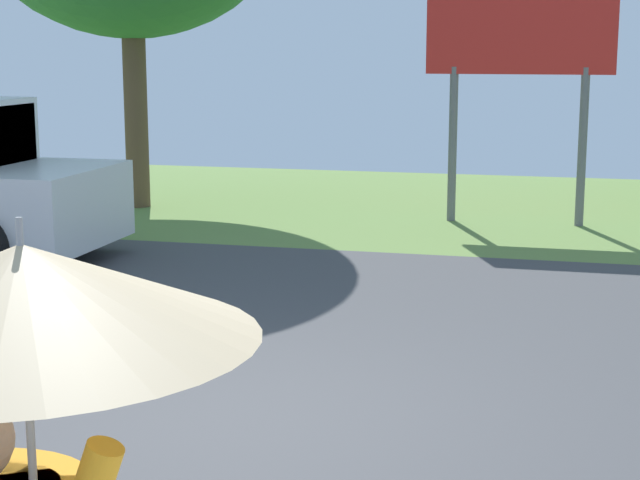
# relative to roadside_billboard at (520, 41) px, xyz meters

# --- Properties ---
(ground_plane) EXTENTS (40.00, 22.00, 0.20)m
(ground_plane) POSITION_rel_roadside_billboard_xyz_m (-1.40, -5.60, -2.60)
(ground_plane) COLOR #424244
(roadside_billboard) EXTENTS (2.60, 0.12, 3.50)m
(roadside_billboard) POSITION_rel_roadside_billboard_xyz_m (0.00, 0.00, 0.00)
(roadside_billboard) COLOR slate
(roadside_billboard) RESTS_ON ground_plane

